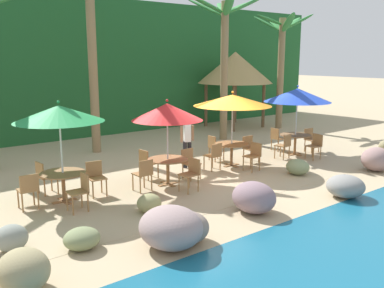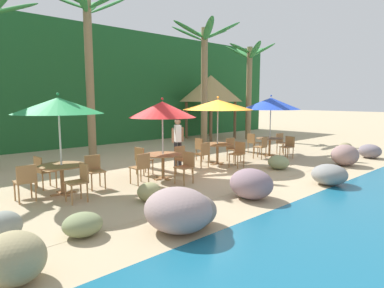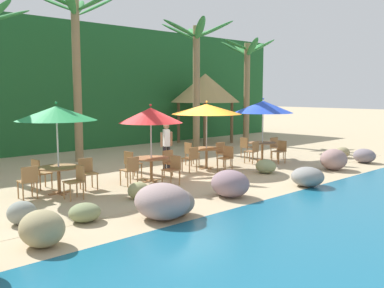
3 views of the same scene
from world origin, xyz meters
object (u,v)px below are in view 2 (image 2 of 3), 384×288
Objects in this scene: chair_orange_inland at (201,148)px; palapa_hut at (211,89)px; umbrella_green at (58,106)px; dining_table_orange at (217,147)px; chair_green_right at (80,180)px; palm_tree_fourth at (249,76)px; umbrella_red at (162,110)px; dining_table_blue at (270,141)px; chair_blue_left at (262,146)px; chair_red_right at (186,165)px; palm_tree_second at (89,44)px; chair_blue_inland at (253,142)px; waiter_in_white at (178,138)px; chair_red_inland at (142,159)px; dining_table_red at (163,158)px; palm_tree_third at (204,64)px; chair_green_left at (26,180)px; chair_blue_seaward at (282,142)px; chair_red_seaward at (182,158)px; chair_orange_right at (238,152)px; chair_orange_seaward at (232,148)px; chair_green_seaward at (94,169)px; chair_orange_left at (203,153)px; umbrella_blue at (271,104)px; dining_table_green at (62,170)px; chair_green_inland at (42,170)px; chair_red_left at (141,166)px; chair_blue_right at (288,146)px; umbrella_orange at (218,105)px.

chair_orange_inland is 0.23× the size of palapa_hut.
umbrella_green is 2.26× the size of dining_table_orange.
palapa_hut is (11.14, 6.65, 2.43)m from chair_green_right.
umbrella_red is at bearing -155.29° from palm_tree_fourth.
chair_blue_left is at bearing -166.02° from dining_table_blue.
chair_red_right is 7.14m from palm_tree_second.
waiter_in_white is (-4.16, 0.10, 0.47)m from chair_blue_inland.
chair_red_inland is 5.94m from dining_table_blue.
chair_orange_inland is 0.16× the size of palm_tree_fourth.
palm_tree_fourth is (9.80, 4.51, 3.05)m from dining_table_red.
chair_red_right is 0.15× the size of palm_tree_third.
chair_red_inland is at bearing 8.21° from chair_green_left.
chair_blue_seaward is at bearing -5.38° from chair_red_inland.
waiter_in_white is (4.39, 0.79, -1.19)m from umbrella_green.
palm_tree_fourth is (9.63, 5.35, 3.15)m from chair_red_right.
chair_red_seaward is at bearing 54.47° from chair_red_right.
umbrella_green reaches higher than chair_orange_right.
chair_blue_seaward is at bearing -5.49° from chair_orange_seaward.
chair_orange_left is (3.95, -0.06, 0.00)m from chair_green_seaward.
chair_red_right is 5.90m from chair_blue_inland.
chair_orange_inland and chair_blue_seaward have the same top height.
chair_green_seaward is 0.35× the size of umbrella_blue.
palapa_hut is at bearing 27.36° from dining_table_green.
palm_tree_fourth reaches higher than chair_green_inland.
umbrella_red is (2.99, -1.23, 1.52)m from chair_green_inland.
chair_red_left is at bearing -171.85° from dining_table_red.
palm_tree_fourth is at bearing 18.05° from dining_table_green.
chair_blue_right is at bearing -128.11° from palm_tree_fourth.
chair_red_inland is 0.51× the size of waiter_in_white.
waiter_in_white reaches higher than chair_red_inland.
chair_red_inland is (2.59, 1.29, 0.00)m from chair_green_right.
chair_blue_seaward is at bearing -37.63° from palm_tree_second.
chair_green_right is at bearing -170.96° from chair_red_seaward.
umbrella_orange is at bearing -167.84° from chair_blue_inland.
dining_table_green is at bearing -156.89° from palm_tree_third.
chair_blue_inland is (2.76, 1.47, 0.00)m from chair_orange_right.
chair_red_inland is (3.51, 0.51, 0.00)m from chair_green_left.
chair_red_left and chair_red_right have the same top height.
chair_red_right and chair_orange_seaward have the same top height.
chair_red_inland is 3.03m from chair_orange_inland.
chair_blue_right is (0.84, -0.65, 0.00)m from chair_blue_left.
chair_green_seaward is at bearing -169.30° from chair_orange_inland.
chair_blue_right is (2.94, -1.94, 0.00)m from chair_orange_inland.
palm_tree_third is at bearing 17.82° from chair_green_inland.
chair_red_inland is 1.00× the size of chair_blue_inland.
chair_orange_left and chair_blue_left have the same top height.
chair_green_inland is 9.76m from palm_tree_third.
umbrella_green reaches higher than chair_blue_right.
chair_blue_inland is at bearing 11.18° from chair_orange_left.
umbrella_orange reaches higher than waiter_in_white.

